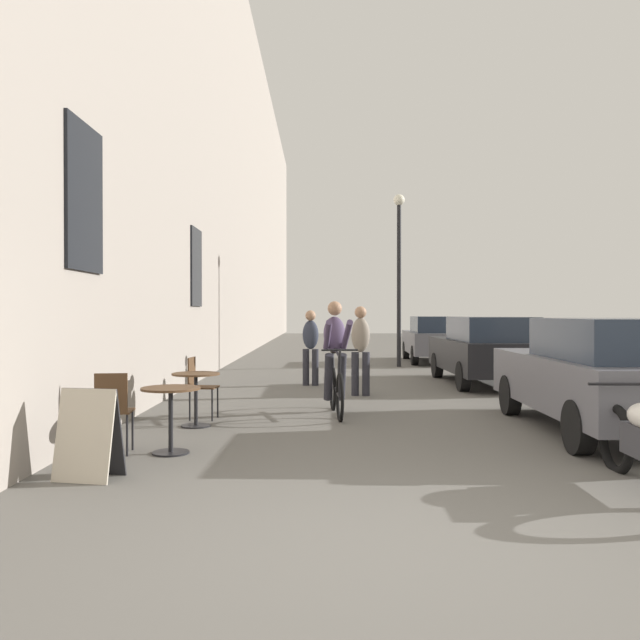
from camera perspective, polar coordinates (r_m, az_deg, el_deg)
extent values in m
plane|color=#5B5954|center=(4.37, 6.85, -19.83)|extent=(88.00, 88.00, 0.00)
cube|color=gray|center=(19.04, -9.19, 16.45)|extent=(0.50, 68.00, 13.44)
cube|color=black|center=(7.96, -19.99, 10.19)|extent=(0.04, 1.10, 1.70)
cube|color=black|center=(14.29, -10.75, 4.62)|extent=(0.04, 1.10, 1.70)
cylinder|color=black|center=(7.30, -12.94, -11.39)|extent=(0.40, 0.40, 0.02)
cylinder|color=black|center=(7.24, -12.94, -8.70)|extent=(0.05, 0.05, 0.67)
cylinder|color=#4C331E|center=(7.19, -12.95, -5.95)|extent=(0.64, 0.64, 0.02)
cylinder|color=black|center=(7.61, -18.57, -9.27)|extent=(0.02, 0.02, 0.45)
cylinder|color=black|center=(7.55, -16.14, -9.34)|extent=(0.02, 0.02, 0.45)
cylinder|color=black|center=(7.30, -19.12, -9.69)|extent=(0.02, 0.02, 0.45)
cylinder|color=black|center=(7.23, -16.59, -9.78)|extent=(0.02, 0.02, 0.45)
cube|color=#4C331E|center=(7.38, -17.61, -7.72)|extent=(0.42, 0.42, 0.02)
cube|color=#4C331E|center=(7.18, -17.90, -6.19)|extent=(0.34, 0.06, 0.42)
cylinder|color=black|center=(8.91, -10.79, -9.20)|extent=(0.40, 0.40, 0.02)
cylinder|color=black|center=(8.85, -10.79, -6.98)|extent=(0.05, 0.05, 0.67)
cylinder|color=#4C331E|center=(8.82, -10.80, -4.73)|extent=(0.64, 0.64, 0.02)
cylinder|color=black|center=(9.57, -8.90, -7.21)|extent=(0.02, 0.02, 0.45)
cylinder|color=black|center=(9.26, -9.38, -7.47)|extent=(0.02, 0.02, 0.45)
cylinder|color=black|center=(9.65, -10.78, -7.15)|extent=(0.02, 0.02, 0.45)
cylinder|color=black|center=(9.34, -11.32, -7.40)|extent=(0.02, 0.02, 0.45)
cube|color=#4C331E|center=(9.43, -10.10, -5.89)|extent=(0.41, 0.41, 0.02)
cube|color=#4C331E|center=(9.45, -11.16, -4.54)|extent=(0.05, 0.34, 0.42)
cube|color=black|center=(6.44, -19.23, -9.36)|extent=(0.58, 0.30, 0.84)
cube|color=#B2A893|center=(6.29, -20.05, -9.60)|extent=(0.58, 0.30, 0.84)
torus|color=black|center=(9.16, 1.96, -6.89)|extent=(0.10, 0.71, 0.71)
torus|color=black|center=(10.19, 1.33, -6.13)|extent=(0.10, 0.71, 0.71)
cylinder|color=black|center=(10.07, 1.38, -4.58)|extent=(0.05, 0.22, 0.58)
cylinder|color=black|center=(9.55, 1.67, -2.85)|extent=(0.10, 0.82, 0.14)
cylinder|color=black|center=(9.14, 1.94, -4.79)|extent=(0.04, 0.09, 0.67)
cylinder|color=black|center=(9.69, 1.61, -6.24)|extent=(0.11, 1.00, 0.12)
cylinder|color=black|center=(9.14, 1.93, -2.69)|extent=(0.52, 0.07, 0.03)
ellipsoid|color=black|center=(9.96, 1.43, -2.82)|extent=(0.12, 0.24, 0.06)
ellipsoid|color=#4C3D5B|center=(9.87, 1.48, -1.25)|extent=(0.36, 0.37, 0.59)
sphere|color=#A57A5B|center=(9.82, 1.50, 1.04)|extent=(0.22, 0.22, 0.22)
cylinder|color=#26262D|center=(9.85, 2.10, -5.08)|extent=(0.16, 0.40, 0.75)
cylinder|color=#26262D|center=(9.83, 0.94, -5.09)|extent=(0.16, 0.40, 0.75)
cylinder|color=#4C3D5B|center=(9.50, 2.56, -1.36)|extent=(0.16, 0.75, 0.48)
cylinder|color=#4C3D5B|center=(9.47, 0.85, -1.37)|extent=(0.13, 0.75, 0.48)
cylinder|color=#26262D|center=(11.91, 4.28, -4.80)|extent=(0.14, 0.14, 0.81)
cylinder|color=#26262D|center=(11.91, 3.32, -4.80)|extent=(0.14, 0.14, 0.81)
ellipsoid|color=gray|center=(11.87, 3.80, -1.33)|extent=(0.36, 0.27, 0.64)
sphere|color=#A57A5B|center=(11.86, 3.80, 0.69)|extent=(0.22, 0.22, 0.22)
cylinder|color=#26262D|center=(13.53, -0.25, -4.23)|extent=(0.14, 0.14, 0.77)
cylinder|color=#26262D|center=(13.57, -1.08, -4.21)|extent=(0.14, 0.14, 0.77)
ellipsoid|color=#2D3342|center=(13.51, -0.67, -1.31)|extent=(0.38, 0.29, 0.61)
sphere|color=#A57A5B|center=(13.50, -0.67, 0.40)|extent=(0.22, 0.22, 0.22)
cylinder|color=black|center=(18.38, 7.21, 3.03)|extent=(0.12, 0.12, 4.60)
sphere|color=silver|center=(18.64, 7.22, 10.54)|extent=(0.32, 0.32, 0.32)
cube|color=#595960|center=(9.03, 23.77, -5.13)|extent=(1.80, 4.15, 0.67)
cube|color=#283342|center=(8.54, 25.04, -1.54)|extent=(1.48, 2.25, 0.50)
cylinder|color=black|center=(10.10, 16.72, -6.41)|extent=(0.21, 0.60, 0.59)
cylinder|color=black|center=(10.61, 24.87, -6.10)|extent=(0.21, 0.60, 0.59)
cylinder|color=black|center=(7.54, 22.19, -8.82)|extent=(0.21, 0.60, 0.59)
cube|color=black|center=(14.29, 14.58, -3.02)|extent=(1.71, 4.08, 0.66)
cube|color=#283342|center=(13.79, 15.10, -0.75)|extent=(1.43, 2.21, 0.49)
cylinder|color=black|center=(15.45, 10.54, -3.97)|extent=(0.19, 0.59, 0.59)
cylinder|color=black|center=(15.81, 16.03, -3.88)|extent=(0.19, 0.59, 0.59)
cylinder|color=black|center=(12.83, 12.78, -4.91)|extent=(0.19, 0.59, 0.59)
cylinder|color=black|center=(13.26, 19.28, -4.76)|extent=(0.19, 0.59, 0.59)
cube|color=#595960|center=(20.39, 10.30, -1.95)|extent=(1.81, 4.07, 0.65)
cube|color=#283342|center=(19.90, 10.49, -0.38)|extent=(1.47, 2.21, 0.48)
cylinder|color=black|center=(21.63, 7.82, -2.67)|extent=(0.21, 0.58, 0.58)
cylinder|color=black|center=(21.83, 11.78, -2.65)|extent=(0.21, 0.58, 0.58)
cylinder|color=black|center=(19.01, 8.59, -3.12)|extent=(0.21, 0.58, 0.58)
cylinder|color=black|center=(19.23, 13.08, -3.09)|extent=(0.21, 0.58, 0.58)
torus|color=black|center=(6.96, 24.98, -9.60)|extent=(0.10, 0.69, 0.69)
cylinder|color=black|center=(6.79, 25.34, -5.17)|extent=(0.62, 0.04, 0.03)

